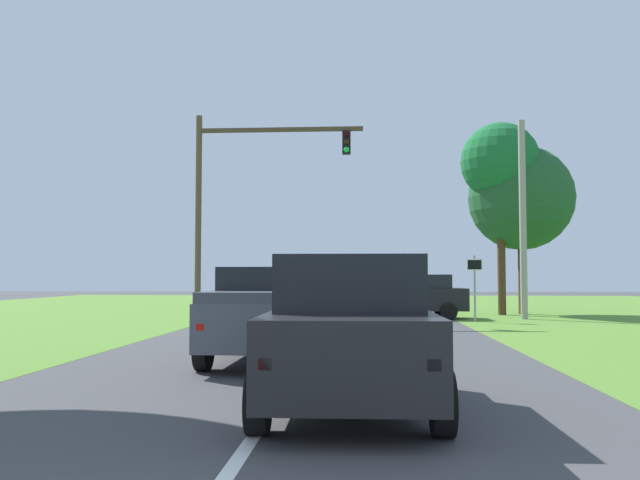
{
  "coord_description": "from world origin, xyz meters",
  "views": [
    {
      "loc": [
        1.2,
        -2.98,
        1.75
      ],
      "look_at": [
        -0.27,
        19.68,
        2.96
      ],
      "focal_mm": 37.79,
      "sensor_mm": 36.0,
      "label": 1
    }
  ],
  "objects_px": {
    "crossing_suv_far": "(413,295)",
    "extra_tree_2": "(500,163)",
    "utility_pole_right": "(523,219)",
    "red_suv_near": "(350,330)",
    "oak_tree_right": "(521,198)",
    "traffic_light": "(239,187)",
    "pickup_truck_lead": "(269,313)",
    "keep_moving_sign": "(475,279)"
  },
  "relations": [
    {
      "from": "red_suv_near",
      "to": "oak_tree_right",
      "type": "height_order",
      "value": "oak_tree_right"
    },
    {
      "from": "keep_moving_sign",
      "to": "crossing_suv_far",
      "type": "distance_m",
      "value": 2.96
    },
    {
      "from": "keep_moving_sign",
      "to": "crossing_suv_far",
      "type": "height_order",
      "value": "keep_moving_sign"
    },
    {
      "from": "crossing_suv_far",
      "to": "extra_tree_2",
      "type": "relative_size",
      "value": 0.51
    },
    {
      "from": "oak_tree_right",
      "to": "crossing_suv_far",
      "type": "distance_m",
      "value": 7.67
    },
    {
      "from": "pickup_truck_lead",
      "to": "utility_pole_right",
      "type": "xyz_separation_m",
      "value": [
        8.43,
        14.12,
        3.1
      ]
    },
    {
      "from": "keep_moving_sign",
      "to": "oak_tree_right",
      "type": "xyz_separation_m",
      "value": [
        3.02,
        5.33,
        3.72
      ]
    },
    {
      "from": "red_suv_near",
      "to": "crossing_suv_far",
      "type": "relative_size",
      "value": 1.01
    },
    {
      "from": "pickup_truck_lead",
      "to": "crossing_suv_far",
      "type": "bearing_deg",
      "value": 74.43
    },
    {
      "from": "keep_moving_sign",
      "to": "crossing_suv_far",
      "type": "relative_size",
      "value": 0.57
    },
    {
      "from": "extra_tree_2",
      "to": "traffic_light",
      "type": "bearing_deg",
      "value": -156.52
    },
    {
      "from": "pickup_truck_lead",
      "to": "extra_tree_2",
      "type": "bearing_deg",
      "value": 64.49
    },
    {
      "from": "crossing_suv_far",
      "to": "traffic_light",
      "type": "bearing_deg",
      "value": -163.9
    },
    {
      "from": "oak_tree_right",
      "to": "extra_tree_2",
      "type": "distance_m",
      "value": 1.98
    },
    {
      "from": "red_suv_near",
      "to": "keep_moving_sign",
      "type": "relative_size",
      "value": 1.76
    },
    {
      "from": "oak_tree_right",
      "to": "crossing_suv_far",
      "type": "height_order",
      "value": "oak_tree_right"
    },
    {
      "from": "crossing_suv_far",
      "to": "utility_pole_right",
      "type": "height_order",
      "value": "utility_pole_right"
    },
    {
      "from": "keep_moving_sign",
      "to": "extra_tree_2",
      "type": "relative_size",
      "value": 0.29
    },
    {
      "from": "pickup_truck_lead",
      "to": "oak_tree_right",
      "type": "xyz_separation_m",
      "value": [
        9.2,
        17.71,
        4.36
      ]
    },
    {
      "from": "traffic_light",
      "to": "oak_tree_right",
      "type": "relative_size",
      "value": 1.04
    },
    {
      "from": "traffic_light",
      "to": "oak_tree_right",
      "type": "bearing_deg",
      "value": 24.27
    },
    {
      "from": "traffic_light",
      "to": "crossing_suv_far",
      "type": "bearing_deg",
      "value": 16.1
    },
    {
      "from": "pickup_truck_lead",
      "to": "keep_moving_sign",
      "type": "distance_m",
      "value": 13.85
    },
    {
      "from": "pickup_truck_lead",
      "to": "utility_pole_right",
      "type": "relative_size",
      "value": 0.62
    },
    {
      "from": "crossing_suv_far",
      "to": "extra_tree_2",
      "type": "bearing_deg",
      "value": 34.07
    },
    {
      "from": "red_suv_near",
      "to": "utility_pole_right",
      "type": "height_order",
      "value": "utility_pole_right"
    },
    {
      "from": "oak_tree_right",
      "to": "utility_pole_right",
      "type": "relative_size",
      "value": 0.95
    },
    {
      "from": "red_suv_near",
      "to": "pickup_truck_lead",
      "type": "relative_size",
      "value": 0.87
    },
    {
      "from": "keep_moving_sign",
      "to": "extra_tree_2",
      "type": "distance_m",
      "value": 7.3
    },
    {
      "from": "oak_tree_right",
      "to": "keep_moving_sign",
      "type": "bearing_deg",
      "value": -119.57
    },
    {
      "from": "traffic_light",
      "to": "oak_tree_right",
      "type": "height_order",
      "value": "traffic_light"
    },
    {
      "from": "utility_pole_right",
      "to": "pickup_truck_lead",
      "type": "bearing_deg",
      "value": -120.85
    },
    {
      "from": "traffic_light",
      "to": "utility_pole_right",
      "type": "xyz_separation_m",
      "value": [
        11.38,
        1.89,
        -1.17
      ]
    },
    {
      "from": "crossing_suv_far",
      "to": "oak_tree_right",
      "type": "bearing_deg",
      "value": 33.64
    },
    {
      "from": "traffic_light",
      "to": "utility_pole_right",
      "type": "bearing_deg",
      "value": 9.42
    },
    {
      "from": "red_suv_near",
      "to": "crossing_suv_far",
      "type": "bearing_deg",
      "value": 83.39
    },
    {
      "from": "red_suv_near",
      "to": "traffic_light",
      "type": "height_order",
      "value": "traffic_light"
    },
    {
      "from": "pickup_truck_lead",
      "to": "oak_tree_right",
      "type": "distance_m",
      "value": 20.43
    },
    {
      "from": "red_suv_near",
      "to": "traffic_light",
      "type": "distance_m",
      "value": 18.22
    },
    {
      "from": "red_suv_near",
      "to": "pickup_truck_lead",
      "type": "xyz_separation_m",
      "value": [
        -1.75,
        4.86,
        -0.06
      ]
    },
    {
      "from": "crossing_suv_far",
      "to": "keep_moving_sign",
      "type": "bearing_deg",
      "value": -39.89
    },
    {
      "from": "pickup_truck_lead",
      "to": "traffic_light",
      "type": "bearing_deg",
      "value": 103.56
    }
  ]
}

